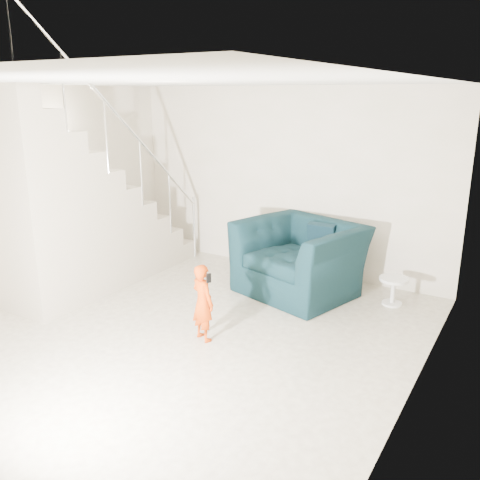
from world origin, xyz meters
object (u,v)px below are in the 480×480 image
Objects in this scene: side_table at (393,287)px; staircase at (77,222)px; armchair at (300,258)px; toddler at (203,302)px.

side_table is 0.10× the size of staircase.
armchair is 1.24m from side_table.
staircase reaches higher than armchair.
armchair is 4.08× the size of side_table.
toddler is at bearing -9.48° from staircase.
toddler is 2.39m from staircase.
side_table is at bearing 26.55° from armchair.
armchair is 1.82m from toddler.
side_table is at bearing 23.08° from staircase.
toddler is 2.53m from side_table.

